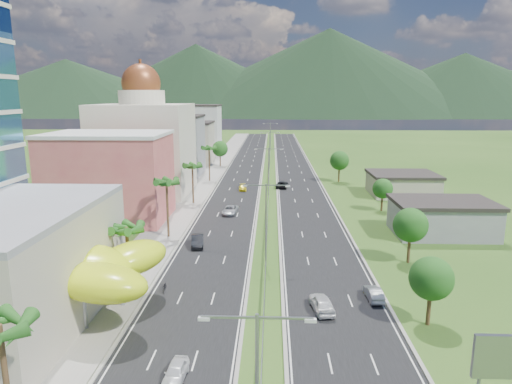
# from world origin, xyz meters

# --- Properties ---
(ground) EXTENTS (500.00, 500.00, 0.00)m
(ground) POSITION_xyz_m (0.00, 0.00, 0.00)
(ground) COLOR #2D5119
(ground) RESTS_ON ground
(road_left) EXTENTS (11.00, 260.00, 0.04)m
(road_left) POSITION_xyz_m (-7.50, 90.00, 0.02)
(road_left) COLOR black
(road_left) RESTS_ON ground
(road_right) EXTENTS (11.00, 260.00, 0.04)m
(road_right) POSITION_xyz_m (7.50, 90.00, 0.02)
(road_right) COLOR black
(road_right) RESTS_ON ground
(sidewalk_left) EXTENTS (7.00, 260.00, 0.12)m
(sidewalk_left) POSITION_xyz_m (-17.00, 90.00, 0.06)
(sidewalk_left) COLOR gray
(sidewalk_left) RESTS_ON ground
(median_guardrail) EXTENTS (0.10, 216.06, 0.76)m
(median_guardrail) POSITION_xyz_m (0.00, 71.99, 0.62)
(median_guardrail) COLOR gray
(median_guardrail) RESTS_ON ground
(streetlight_median_b) EXTENTS (6.04, 0.25, 11.00)m
(streetlight_median_b) POSITION_xyz_m (0.00, 10.00, 6.75)
(streetlight_median_b) COLOR gray
(streetlight_median_b) RESTS_ON ground
(streetlight_median_c) EXTENTS (6.04, 0.25, 11.00)m
(streetlight_median_c) POSITION_xyz_m (0.00, 50.00, 6.75)
(streetlight_median_c) COLOR gray
(streetlight_median_c) RESTS_ON ground
(streetlight_median_d) EXTENTS (6.04, 0.25, 11.00)m
(streetlight_median_d) POSITION_xyz_m (0.00, 95.00, 6.75)
(streetlight_median_d) COLOR gray
(streetlight_median_d) RESTS_ON ground
(streetlight_median_e) EXTENTS (6.04, 0.25, 11.00)m
(streetlight_median_e) POSITION_xyz_m (0.00, 140.00, 6.75)
(streetlight_median_e) COLOR gray
(streetlight_median_e) RESTS_ON ground
(lime_canopy) EXTENTS (18.00, 15.00, 7.40)m
(lime_canopy) POSITION_xyz_m (-20.00, -4.00, 4.99)
(lime_canopy) COLOR #CDE616
(lime_canopy) RESTS_ON ground
(pink_shophouse) EXTENTS (20.00, 15.00, 15.00)m
(pink_shophouse) POSITION_xyz_m (-28.00, 32.00, 7.50)
(pink_shophouse) COLOR #C65154
(pink_shophouse) RESTS_ON ground
(domed_building) EXTENTS (20.00, 20.00, 28.70)m
(domed_building) POSITION_xyz_m (-28.00, 55.00, 11.35)
(domed_building) COLOR beige
(domed_building) RESTS_ON ground
(midrise_grey) EXTENTS (16.00, 15.00, 16.00)m
(midrise_grey) POSITION_xyz_m (-27.00, 80.00, 8.00)
(midrise_grey) COLOR gray
(midrise_grey) RESTS_ON ground
(midrise_beige) EXTENTS (16.00, 15.00, 13.00)m
(midrise_beige) POSITION_xyz_m (-27.00, 102.00, 6.50)
(midrise_beige) COLOR #B9B198
(midrise_beige) RESTS_ON ground
(midrise_white) EXTENTS (16.00, 15.00, 18.00)m
(midrise_white) POSITION_xyz_m (-27.00, 125.00, 9.00)
(midrise_white) COLOR silver
(midrise_white) RESTS_ON ground
(billboard) EXTENTS (5.20, 0.35, 6.20)m
(billboard) POSITION_xyz_m (17.00, -18.00, 4.42)
(billboard) COLOR gray
(billboard) RESTS_ON ground
(shed_near) EXTENTS (15.00, 10.00, 5.00)m
(shed_near) POSITION_xyz_m (28.00, 25.00, 2.50)
(shed_near) COLOR gray
(shed_near) RESTS_ON ground
(shed_far) EXTENTS (14.00, 12.00, 4.40)m
(shed_far) POSITION_xyz_m (30.00, 55.00, 2.20)
(shed_far) COLOR #B9B198
(shed_far) RESTS_ON ground
(palm_tree_a) EXTENTS (3.60, 3.60, 9.10)m
(palm_tree_a) POSITION_xyz_m (-15.50, -22.00, 8.02)
(palm_tree_a) COLOR #47301C
(palm_tree_a) RESTS_ON ground
(palm_tree_b) EXTENTS (3.60, 3.60, 8.10)m
(palm_tree_b) POSITION_xyz_m (-15.50, 2.00, 7.06)
(palm_tree_b) COLOR #47301C
(palm_tree_b) RESTS_ON ground
(palm_tree_c) EXTENTS (3.60, 3.60, 9.60)m
(palm_tree_c) POSITION_xyz_m (-15.50, 22.00, 8.50)
(palm_tree_c) COLOR #47301C
(palm_tree_c) RESTS_ON ground
(palm_tree_d) EXTENTS (3.60, 3.60, 8.60)m
(palm_tree_d) POSITION_xyz_m (-15.50, 45.00, 7.54)
(palm_tree_d) COLOR #47301C
(palm_tree_d) RESTS_ON ground
(palm_tree_e) EXTENTS (3.60, 3.60, 9.40)m
(palm_tree_e) POSITION_xyz_m (-15.50, 70.00, 8.31)
(palm_tree_e) COLOR #47301C
(palm_tree_e) RESTS_ON ground
(leafy_tree_lfar) EXTENTS (4.90, 4.90, 8.05)m
(leafy_tree_lfar) POSITION_xyz_m (-15.50, 95.00, 5.58)
(leafy_tree_lfar) COLOR #47301C
(leafy_tree_lfar) RESTS_ON ground
(leafy_tree_ra) EXTENTS (4.20, 4.20, 6.90)m
(leafy_tree_ra) POSITION_xyz_m (16.00, -5.00, 4.78)
(leafy_tree_ra) COLOR #47301C
(leafy_tree_ra) RESTS_ON ground
(leafy_tree_rb) EXTENTS (4.55, 4.55, 7.47)m
(leafy_tree_rb) POSITION_xyz_m (19.00, 12.00, 5.18)
(leafy_tree_rb) COLOR #47301C
(leafy_tree_rb) RESTS_ON ground
(leafy_tree_rc) EXTENTS (3.85, 3.85, 6.33)m
(leafy_tree_rc) POSITION_xyz_m (22.00, 40.00, 4.37)
(leafy_tree_rc) COLOR #47301C
(leafy_tree_rc) RESTS_ON ground
(leafy_tree_rd) EXTENTS (4.90, 4.90, 8.05)m
(leafy_tree_rd) POSITION_xyz_m (18.00, 70.00, 5.58)
(leafy_tree_rd) COLOR #47301C
(leafy_tree_rd) RESTS_ON ground
(mountain_ridge) EXTENTS (860.00, 140.00, 90.00)m
(mountain_ridge) POSITION_xyz_m (60.00, 450.00, 0.00)
(mountain_ridge) COLOR black
(mountain_ridge) RESTS_ON ground
(car_white_near_left) EXTENTS (1.76, 3.95, 1.32)m
(car_white_near_left) POSITION_xyz_m (-6.71, -14.64, 0.70)
(car_white_near_left) COLOR white
(car_white_near_left) RESTS_ON road_left
(car_dark_left) EXTENTS (2.46, 5.19, 1.64)m
(car_dark_left) POSITION_xyz_m (-10.22, 17.70, 0.86)
(car_dark_left) COLOR black
(car_dark_left) RESTS_ON road_left
(car_silver_mid_left) EXTENTS (3.01, 5.59, 1.49)m
(car_silver_mid_left) POSITION_xyz_m (-7.05, 36.45, 0.79)
(car_silver_mid_left) COLOR #B0B3B8
(car_silver_mid_left) RESTS_ON road_left
(car_yellow_far_left) EXTENTS (2.12, 4.49, 1.27)m
(car_yellow_far_left) POSITION_xyz_m (-6.12, 58.46, 0.67)
(car_yellow_far_left) COLOR gold
(car_yellow_far_left) RESTS_ON road_left
(car_white_near_right) EXTENTS (2.60, 5.09, 1.66)m
(car_white_near_right) POSITION_xyz_m (5.96, -2.44, 0.87)
(car_white_near_right) COLOR silver
(car_white_near_right) RESTS_ON road_right
(car_silver_right) EXTENTS (1.65, 4.23, 1.37)m
(car_silver_right) POSITION_xyz_m (11.93, 0.44, 0.73)
(car_silver_right) COLOR #939599
(car_silver_right) RESTS_ON road_right
(car_dark_far_right) EXTENTS (3.27, 5.92, 1.57)m
(car_dark_far_right) POSITION_xyz_m (3.20, 61.85, 0.82)
(car_dark_far_right) COLOR black
(car_dark_far_right) RESTS_ON road_right
(motorcycle) EXTENTS (0.80, 2.08, 1.30)m
(motorcycle) POSITION_xyz_m (-11.45, 1.83, 0.69)
(motorcycle) COLOR black
(motorcycle) RESTS_ON road_left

